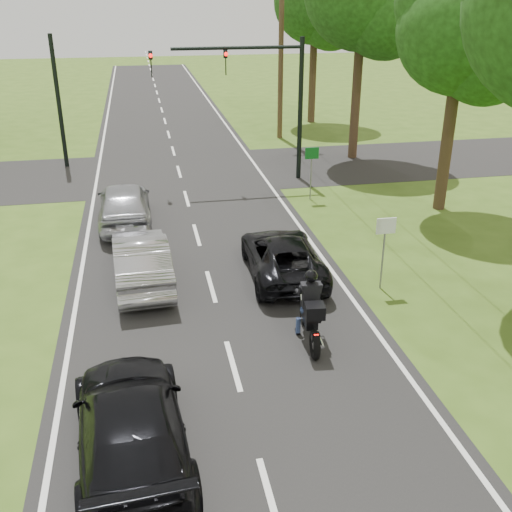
{
  "coord_description": "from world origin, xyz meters",
  "views": [
    {
      "loc": [
        -1.66,
        -11.19,
        7.74
      ],
      "look_at": [
        1.11,
        3.0,
        1.3
      ],
      "focal_mm": 42.0,
      "sensor_mm": 36.0,
      "label": 1
    }
  ],
  "objects_px": {
    "traffic_signal": "(258,84)",
    "sign_white": "(385,236)",
    "dark_suv": "(282,256)",
    "dark_car_behind": "(131,426)",
    "utility_pole_far": "(281,44)",
    "silver_suv": "(124,203)",
    "sign_green": "(312,161)",
    "motorcycle_rider": "(310,315)",
    "silver_sedan": "(141,260)"
  },
  "relations": [
    {
      "from": "dark_suv",
      "to": "utility_pole_far",
      "type": "relative_size",
      "value": 0.44
    },
    {
      "from": "dark_suv",
      "to": "motorcycle_rider",
      "type": "bearing_deg",
      "value": 88.95
    },
    {
      "from": "silver_suv",
      "to": "sign_white",
      "type": "height_order",
      "value": "sign_white"
    },
    {
      "from": "dark_suv",
      "to": "dark_car_behind",
      "type": "xyz_separation_m",
      "value": [
        -4.38,
        -6.87,
        0.08
      ]
    },
    {
      "from": "silver_suv",
      "to": "dark_car_behind",
      "type": "height_order",
      "value": "silver_suv"
    },
    {
      "from": "silver_suv",
      "to": "traffic_signal",
      "type": "bearing_deg",
      "value": -142.72
    },
    {
      "from": "silver_sedan",
      "to": "sign_green",
      "type": "xyz_separation_m",
      "value": [
        6.8,
        6.36,
        0.87
      ]
    },
    {
      "from": "silver_sedan",
      "to": "silver_suv",
      "type": "height_order",
      "value": "silver_suv"
    },
    {
      "from": "dark_suv",
      "to": "utility_pole_far",
      "type": "bearing_deg",
      "value": -100.76
    },
    {
      "from": "silver_suv",
      "to": "dark_car_behind",
      "type": "distance_m",
      "value": 12.06
    },
    {
      "from": "motorcycle_rider",
      "to": "utility_pole_far",
      "type": "bearing_deg",
      "value": 84.47
    },
    {
      "from": "sign_white",
      "to": "sign_green",
      "type": "height_order",
      "value": "same"
    },
    {
      "from": "dark_suv",
      "to": "silver_suv",
      "type": "distance_m",
      "value": 6.91
    },
    {
      "from": "silver_sedan",
      "to": "dark_car_behind",
      "type": "distance_m",
      "value": 7.13
    },
    {
      "from": "dark_car_behind",
      "to": "sign_green",
      "type": "bearing_deg",
      "value": -121.99
    },
    {
      "from": "motorcycle_rider",
      "to": "traffic_signal",
      "type": "bearing_deg",
      "value": 89.81
    },
    {
      "from": "dark_car_behind",
      "to": "silver_suv",
      "type": "bearing_deg",
      "value": -93.32
    },
    {
      "from": "silver_suv",
      "to": "traffic_signal",
      "type": "distance_m",
      "value": 7.99
    },
    {
      "from": "silver_sedan",
      "to": "motorcycle_rider",
      "type": "bearing_deg",
      "value": 131.03
    },
    {
      "from": "sign_green",
      "to": "sign_white",
      "type": "bearing_deg",
      "value": -91.43
    },
    {
      "from": "silver_sedan",
      "to": "traffic_signal",
      "type": "relative_size",
      "value": 0.68
    },
    {
      "from": "silver_suv",
      "to": "utility_pole_far",
      "type": "relative_size",
      "value": 0.45
    },
    {
      "from": "silver_suv",
      "to": "sign_white",
      "type": "distance_m",
      "value": 9.71
    },
    {
      "from": "silver_sedan",
      "to": "silver_suv",
      "type": "relative_size",
      "value": 0.96
    },
    {
      "from": "silver_sedan",
      "to": "sign_green",
      "type": "distance_m",
      "value": 9.35
    },
    {
      "from": "dark_suv",
      "to": "traffic_signal",
      "type": "height_order",
      "value": "traffic_signal"
    },
    {
      "from": "motorcycle_rider",
      "to": "silver_suv",
      "type": "distance_m",
      "value": 9.91
    },
    {
      "from": "traffic_signal",
      "to": "utility_pole_far",
      "type": "distance_m",
      "value": 8.55
    },
    {
      "from": "motorcycle_rider",
      "to": "silver_suv",
      "type": "xyz_separation_m",
      "value": [
        -4.35,
        8.91,
        0.04
      ]
    },
    {
      "from": "dark_suv",
      "to": "utility_pole_far",
      "type": "distance_m",
      "value": 18.63
    },
    {
      "from": "utility_pole_far",
      "to": "silver_suv",
      "type": "bearing_deg",
      "value": -124.62
    },
    {
      "from": "motorcycle_rider",
      "to": "dark_suv",
      "type": "relative_size",
      "value": 0.5
    },
    {
      "from": "motorcycle_rider",
      "to": "traffic_signal",
      "type": "height_order",
      "value": "traffic_signal"
    },
    {
      "from": "motorcycle_rider",
      "to": "traffic_signal",
      "type": "relative_size",
      "value": 0.34
    },
    {
      "from": "motorcycle_rider",
      "to": "utility_pole_far",
      "type": "relative_size",
      "value": 0.22
    },
    {
      "from": "motorcycle_rider",
      "to": "dark_suv",
      "type": "bearing_deg",
      "value": 92.52
    },
    {
      "from": "traffic_signal",
      "to": "utility_pole_far",
      "type": "relative_size",
      "value": 0.64
    },
    {
      "from": "sign_green",
      "to": "traffic_signal",
      "type": "bearing_deg",
      "value": 117.38
    },
    {
      "from": "motorcycle_rider",
      "to": "utility_pole_far",
      "type": "height_order",
      "value": "utility_pole_far"
    },
    {
      "from": "dark_suv",
      "to": "dark_car_behind",
      "type": "distance_m",
      "value": 8.14
    },
    {
      "from": "traffic_signal",
      "to": "sign_white",
      "type": "bearing_deg",
      "value": -82.95
    },
    {
      "from": "motorcycle_rider",
      "to": "sign_white",
      "type": "xyz_separation_m",
      "value": [
        2.74,
        2.33,
        0.86
      ]
    },
    {
      "from": "sign_white",
      "to": "sign_green",
      "type": "distance_m",
      "value": 8.0
    },
    {
      "from": "silver_suv",
      "to": "sign_green",
      "type": "xyz_separation_m",
      "value": [
        7.29,
        1.42,
        0.81
      ]
    },
    {
      "from": "dark_car_behind",
      "to": "traffic_signal",
      "type": "bearing_deg",
      "value": -112.77
    },
    {
      "from": "silver_suv",
      "to": "utility_pole_far",
      "type": "xyz_separation_m",
      "value": [
        8.59,
        12.44,
        4.3
      ]
    },
    {
      "from": "traffic_signal",
      "to": "sign_green",
      "type": "height_order",
      "value": "traffic_signal"
    },
    {
      "from": "motorcycle_rider",
      "to": "silver_suv",
      "type": "relative_size",
      "value": 0.48
    },
    {
      "from": "sign_green",
      "to": "motorcycle_rider",
      "type": "bearing_deg",
      "value": -105.88
    },
    {
      "from": "dark_suv",
      "to": "dark_car_behind",
      "type": "height_order",
      "value": "dark_car_behind"
    }
  ]
}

